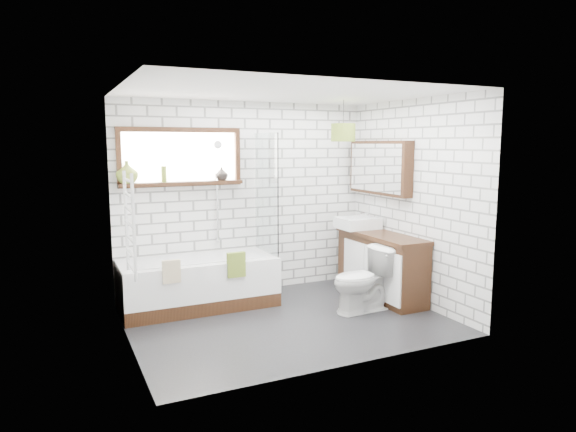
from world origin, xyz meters
name	(u,v)px	position (x,y,z in m)	size (l,w,h in m)	color
floor	(287,321)	(0.00, 0.00, -0.01)	(3.40, 2.60, 0.01)	black
ceiling	(287,92)	(0.00, 0.00, 2.50)	(3.40, 2.60, 0.01)	white
wall_back	(246,198)	(0.00, 1.30, 1.25)	(3.40, 0.01, 2.50)	white
wall_front	(351,227)	(0.00, -1.30, 1.25)	(3.40, 0.01, 2.50)	white
wall_left	(125,220)	(-1.70, 0.00, 1.25)	(0.01, 2.60, 2.50)	white
wall_right	(413,202)	(1.70, 0.00, 1.25)	(0.01, 2.60, 2.50)	white
window	(181,157)	(-0.85, 1.26, 1.80)	(1.52, 0.16, 0.68)	black
towel_radiator	(130,224)	(-1.66, 0.00, 1.20)	(0.06, 0.52, 1.00)	white
mirror_cabinet	(380,168)	(1.62, 0.60, 1.65)	(0.16, 1.20, 0.70)	black
shower_riser	(217,192)	(-0.40, 1.26, 1.35)	(0.02, 0.02, 1.30)	silver
bathtub	(198,283)	(-0.77, 0.89, 0.30)	(1.84, 0.81, 0.59)	white
shower_screen	(266,193)	(0.13, 0.89, 1.34)	(0.02, 0.72, 1.50)	white
towel_green	(236,265)	(-0.43, 0.49, 0.57)	(0.21, 0.06, 0.29)	olive
towel_beige	(171,271)	(-1.18, 0.49, 0.57)	(0.20, 0.05, 0.26)	tan
vanity	(381,265)	(1.47, 0.30, 0.41)	(0.47, 1.45, 0.83)	black
basin	(357,223)	(1.41, 0.78, 0.90)	(0.51, 0.44, 0.15)	white
tap	(367,218)	(1.57, 0.78, 0.96)	(0.03, 0.03, 0.16)	silver
toilet	(363,280)	(0.93, -0.09, 0.38)	(0.75, 0.43, 0.76)	white
vase_olive	(127,174)	(-1.50, 1.23, 1.61)	(0.25, 0.25, 0.26)	olive
vase_dark	(222,175)	(-0.35, 1.23, 1.57)	(0.16, 0.16, 0.17)	black
bottle	(164,176)	(-1.07, 1.23, 1.58)	(0.06, 0.06, 0.19)	olive
pendant	(343,133)	(1.02, 0.55, 2.10)	(0.30, 0.30, 0.22)	olive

